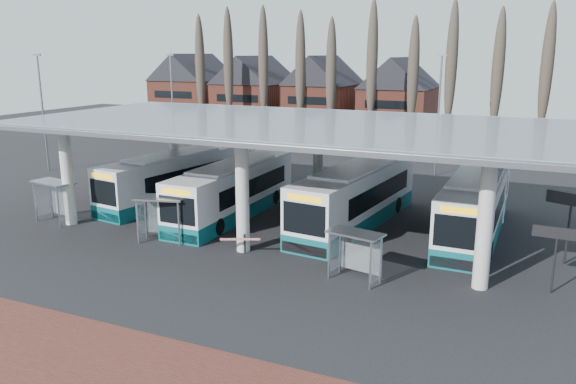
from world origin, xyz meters
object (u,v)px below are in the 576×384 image
at_px(shelter_1, 162,209).
at_px(bus_2, 356,197).
at_px(shelter_0, 56,192).
at_px(bus_1, 234,191).
at_px(bus_3, 475,206).
at_px(shelter_2, 356,245).
at_px(bus_0, 174,179).

bearing_deg(shelter_1, bus_2, 24.83).
bearing_deg(shelter_0, bus_1, 41.60).
height_order(bus_3, shelter_1, bus_3).
bearing_deg(shelter_2, shelter_0, -171.64).
distance_m(bus_3, shelter_1, 17.85).
distance_m(bus_3, shelter_2, 10.30).
xyz_separation_m(shelter_0, shelter_2, (19.74, -1.37, -0.19)).
bearing_deg(shelter_1, shelter_0, 162.75).
xyz_separation_m(bus_1, shelter_1, (-1.12, -6.12, 0.24)).
relative_size(bus_2, shelter_1, 4.43).
bearing_deg(bus_2, bus_0, -174.41).
bearing_deg(shelter_0, bus_2, 32.23).
bearing_deg(bus_0, shelter_0, -108.41).
height_order(bus_1, bus_2, bus_2).
bearing_deg(shelter_1, bus_0, 106.05).
height_order(bus_3, shelter_0, bus_3).
bearing_deg(bus_3, bus_1, -170.48).
relative_size(bus_2, shelter_2, 4.90).
distance_m(bus_1, shelter_1, 6.22).
xyz_separation_m(bus_2, bus_3, (6.84, 0.97, -0.03)).
bearing_deg(bus_0, bus_1, -6.23).
xyz_separation_m(shelter_0, shelter_1, (8.22, -0.35, -0.02)).
height_order(bus_0, bus_1, bus_1).
bearing_deg(shelter_2, bus_2, 119.50).
xyz_separation_m(bus_0, shelter_0, (-3.67, -7.25, 0.27)).
relative_size(bus_2, shelter_0, 4.46).
height_order(bus_2, bus_3, bus_2).
distance_m(bus_0, shelter_2, 18.23).
bearing_deg(shelter_0, bus_0, 73.02).
xyz_separation_m(bus_1, bus_2, (7.80, 1.28, 0.09)).
height_order(shelter_0, shelter_1, shelter_0).
relative_size(bus_0, bus_1, 1.01).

